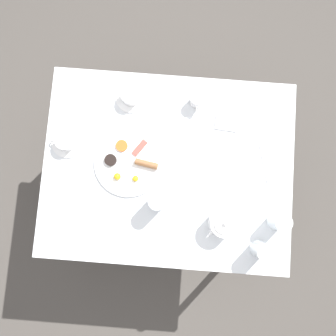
{
  "coord_description": "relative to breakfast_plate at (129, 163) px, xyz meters",
  "views": [
    {
      "loc": [
        0.16,
        0.01,
        2.25
      ],
      "look_at": [
        0.0,
        0.0,
        0.78
      ],
      "focal_mm": 35.0,
      "sensor_mm": 36.0,
      "label": 1
    }
  ],
  "objects": [
    {
      "name": "breakfast_plate",
      "position": [
        0.0,
        0.0,
        0.0
      ],
      "size": [
        0.32,
        0.32,
        0.04
      ],
      "color": "white",
      "rests_on": "table"
    },
    {
      "name": "teacup_with_saucer_left",
      "position": [
        -0.31,
        -0.02,
        0.02
      ],
      "size": [
        0.15,
        0.15,
        0.06
      ],
      "color": "white",
      "rests_on": "table"
    },
    {
      "name": "teapot_near",
      "position": [
        0.24,
        0.44,
        0.04
      ],
      "size": [
        0.15,
        0.16,
        0.12
      ],
      "rotation": [
        0.0,
        0.0,
        5.46
      ],
      "color": "white",
      "rests_on": "table"
    },
    {
      "name": "knife_by_plate",
      "position": [
        -0.04,
        0.62,
        -0.01
      ],
      "size": [
        0.19,
        0.06,
        0.0
      ],
      "rotation": [
        0.0,
        0.0,
        1.82
      ],
      "color": "silver",
      "rests_on": "table"
    },
    {
      "name": "fork_by_plate",
      "position": [
        0.29,
        -0.21,
        -0.01
      ],
      "size": [
        0.16,
        0.12,
        0.0
      ],
      "rotation": [
        0.0,
        0.0,
        0.94
      ],
      "color": "silver",
      "rests_on": "table"
    },
    {
      "name": "teacup_with_saucer_right",
      "position": [
        -0.07,
        -0.29,
        0.02
      ],
      "size": [
        0.15,
        0.15,
        0.06
      ],
      "color": "white",
      "rests_on": "table"
    },
    {
      "name": "spoon_for_tea",
      "position": [
        -0.05,
        0.39,
        -0.01
      ],
      "size": [
        0.03,
        0.15,
        0.0
      ],
      "rotation": [
        0.0,
        0.0,
        3.26
      ],
      "color": "silver",
      "rests_on": "table"
    },
    {
      "name": "napkin_folded",
      "position": [
        -0.25,
        0.43,
        -0.0
      ],
      "size": [
        0.14,
        0.11,
        0.01
      ],
      "rotation": [
        0.0,
        0.0,
        3.07
      ],
      "color": "white",
      "rests_on": "table"
    },
    {
      "name": "water_glass_tall",
      "position": [
        0.17,
        0.14,
        0.06
      ],
      "size": [
        0.07,
        0.07,
        0.13
      ],
      "color": "white",
      "rests_on": "table"
    },
    {
      "name": "fork_spare",
      "position": [
        -0.17,
        0.22,
        -0.01
      ],
      "size": [
        0.16,
        0.08,
        0.0
      ],
      "rotation": [
        0.0,
        0.0,
        1.97
      ],
      "color": "silver",
      "rests_on": "table"
    },
    {
      "name": "wine_glass_spare",
      "position": [
        0.21,
        0.67,
        0.05
      ],
      "size": [
        0.07,
        0.07,
        0.12
      ],
      "color": "white",
      "rests_on": "table"
    },
    {
      "name": "table",
      "position": [
        0.01,
        0.18,
        -0.08
      ],
      "size": [
        0.88,
        1.14,
        0.76
      ],
      "color": "silver",
      "rests_on": "ground_plane"
    },
    {
      "name": "water_glass_short",
      "position": [
        0.34,
        0.6,
        0.06
      ],
      "size": [
        0.07,
        0.07,
        0.13
      ],
      "color": "white",
      "rests_on": "table"
    },
    {
      "name": "ground_plane",
      "position": [
        0.01,
        0.18,
        -0.77
      ],
      "size": [
        8.0,
        8.0,
        0.0
      ],
      "primitive_type": "plane",
      "color": "#4C4742"
    },
    {
      "name": "creamer_jug",
      "position": [
        -0.31,
        0.29,
        0.02
      ],
      "size": [
        0.09,
        0.06,
        0.07
      ],
      "color": "white",
      "rests_on": "table"
    }
  ]
}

